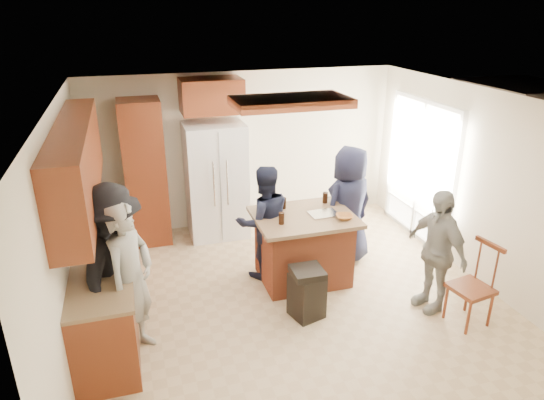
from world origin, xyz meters
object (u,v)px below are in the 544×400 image
object	(u,v)px
person_behind_left	(264,222)
trash_bin	(307,292)
refrigerator	(216,181)
kitchen_island	(303,247)
spindle_chair	(472,288)
person_counter	(115,269)
person_side_right	(436,251)
person_front_left	(131,281)
person_behind_right	(349,206)

from	to	relation	value
person_behind_left	trash_bin	distance (m)	1.18
refrigerator	kitchen_island	distance (m)	1.94
kitchen_island	trash_bin	world-z (taller)	kitchen_island
trash_bin	spindle_chair	xyz separation A→B (m)	(1.76, -0.65, 0.13)
person_counter	spindle_chair	xyz separation A→B (m)	(3.84, -0.76, -0.47)
person_side_right	spindle_chair	size ratio (longest dim) A/B	1.53
person_side_right	person_counter	size ratio (longest dim) A/B	0.83
kitchen_island	trash_bin	size ratio (longest dim) A/B	2.03
person_behind_left	person_side_right	size ratio (longest dim) A/B	1.02
person_front_left	person_behind_right	world-z (taller)	person_front_left
person_side_right	trash_bin	distance (m)	1.60
person_behind_right	person_side_right	world-z (taller)	person_behind_right
person_front_left	refrigerator	size ratio (longest dim) A/B	0.95
person_behind_right	kitchen_island	bearing A→B (deg)	3.34
kitchen_island	spindle_chair	distance (m)	2.10
person_behind_left	person_side_right	distance (m)	2.17
person_behind_right	spindle_chair	size ratio (longest dim) A/B	1.70
person_behind_right	kitchen_island	world-z (taller)	person_behind_right
person_behind_right	person_counter	size ratio (longest dim) A/B	0.92
person_counter	spindle_chair	distance (m)	3.94
person_behind_left	trash_bin	size ratio (longest dim) A/B	2.48
refrigerator	kitchen_island	xyz separation A→B (m)	(0.83, -1.70, -0.43)
person_behind_left	person_behind_right	xyz separation A→B (m)	(1.25, 0.06, 0.07)
person_counter	spindle_chair	size ratio (longest dim) A/B	1.85
refrigerator	kitchen_island	world-z (taller)	refrigerator
trash_bin	refrigerator	bearing A→B (deg)	103.00
trash_bin	spindle_chair	world-z (taller)	spindle_chair
refrigerator	person_front_left	bearing A→B (deg)	-117.63
person_front_left	person_side_right	bearing A→B (deg)	-59.67
person_behind_right	spindle_chair	bearing A→B (deg)	93.90
kitchen_island	trash_bin	bearing A→B (deg)	-106.99
refrigerator	trash_bin	world-z (taller)	refrigerator
person_side_right	kitchen_island	xyz separation A→B (m)	(-1.27, 1.05, -0.29)
person_front_left	person_side_right	size ratio (longest dim) A/B	1.13
person_behind_left	person_side_right	xyz separation A→B (m)	(1.73, -1.30, -0.02)
person_front_left	person_behind_right	size ratio (longest dim) A/B	1.02
person_side_right	refrigerator	size ratio (longest dim) A/B	0.85
person_side_right	kitchen_island	world-z (taller)	person_side_right
person_front_left	person_behind_left	distance (m)	2.06
kitchen_island	person_counter	bearing A→B (deg)	-163.37
kitchen_island	trash_bin	xyz separation A→B (m)	(-0.25, -0.81, -0.16)
person_front_left	spindle_chair	xyz separation A→B (m)	(3.69, -0.57, -0.41)
person_side_right	person_counter	bearing A→B (deg)	-104.65
person_side_right	spindle_chair	xyz separation A→B (m)	(0.24, -0.41, -0.31)
person_counter	trash_bin	bearing A→B (deg)	-77.78
person_front_left	person_counter	bearing A→B (deg)	71.15
person_front_left	person_behind_left	size ratio (longest dim) A/B	1.10
refrigerator	trash_bin	distance (m)	2.64
person_behind_left	kitchen_island	distance (m)	0.61
person_front_left	refrigerator	distance (m)	2.92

